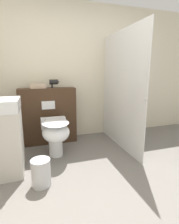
% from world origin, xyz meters
% --- Properties ---
extents(ground_plane, '(12.00, 12.00, 0.00)m').
position_xyz_m(ground_plane, '(0.00, 0.00, 0.00)').
color(ground_plane, slate).
extents(wall_back, '(8.00, 0.06, 2.50)m').
position_xyz_m(wall_back, '(0.00, 1.88, 1.25)').
color(wall_back, beige).
rests_on(wall_back, ground_plane).
extents(partition_panel, '(0.97, 0.27, 0.99)m').
position_xyz_m(partition_panel, '(-0.55, 1.66, 0.50)').
color(partition_panel, '#3D2819').
rests_on(partition_panel, ground_plane).
extents(shower_glass, '(0.04, 1.44, 1.91)m').
position_xyz_m(shower_glass, '(0.60, 1.13, 0.96)').
color(shower_glass, silver).
rests_on(shower_glass, ground_plane).
extents(toilet, '(0.39, 0.62, 0.56)m').
position_xyz_m(toilet, '(-0.50, 1.04, 0.38)').
color(toilet, white).
rests_on(toilet, ground_plane).
extents(hair_drier, '(0.17, 0.08, 0.14)m').
position_xyz_m(hair_drier, '(-0.42, 1.67, 1.09)').
color(hair_drier, black).
rests_on(hair_drier, partition_panel).
extents(folded_towel, '(0.27, 0.20, 0.07)m').
position_xyz_m(folded_towel, '(-0.70, 1.67, 1.03)').
color(folded_towel, tan).
rests_on(folded_towel, partition_panel).
extents(waste_bin, '(0.22, 0.22, 0.31)m').
position_xyz_m(waste_bin, '(-0.75, 0.39, 0.16)').
color(waste_bin, silver).
rests_on(waste_bin, ground_plane).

